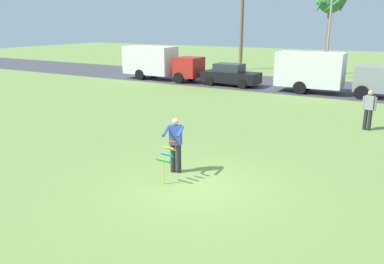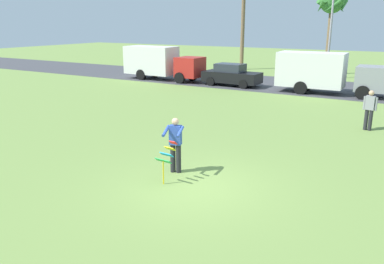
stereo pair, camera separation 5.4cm
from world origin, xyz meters
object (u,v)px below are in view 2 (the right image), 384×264
at_px(kite_held, 167,156).
at_px(person_walker_far, 370,109).
at_px(person_kite_flyer, 175,143).
at_px(streetlight_pole, 331,29).
at_px(parked_car_black, 231,75).
at_px(palm_tree_right_near, 332,4).
at_px(parked_truck_red_cab, 160,62).
at_px(parked_truck_grey_van, 324,72).

distance_m(kite_held, person_walker_far, 10.06).
height_order(person_kite_flyer, kite_held, person_kite_flyer).
bearing_deg(kite_held, streetlight_pole, 91.56).
distance_m(person_kite_flyer, parked_car_black, 17.45).
bearing_deg(parked_car_black, palm_tree_right_near, 65.87).
xyz_separation_m(palm_tree_right_near, person_walker_far, (5.63, -18.39, -5.04)).
bearing_deg(parked_truck_red_cab, streetlight_pole, 32.95).
bearing_deg(parked_truck_red_cab, parked_car_black, 0.01).
bearing_deg(parked_truck_red_cab, palm_tree_right_near, 43.09).
relative_size(parked_truck_red_cab, parked_car_black, 1.59).
height_order(palm_tree_right_near, streetlight_pole, palm_tree_right_near).
xyz_separation_m(person_kite_flyer, kite_held, (0.20, -0.78, -0.15)).
distance_m(person_kite_flyer, palm_tree_right_near, 27.19).
bearing_deg(parked_truck_grey_van, streetlight_pole, 99.69).
distance_m(person_kite_flyer, kite_held, 0.82).
distance_m(kite_held, streetlight_pole, 24.98).
distance_m(person_kite_flyer, streetlight_pole, 24.18).
distance_m(parked_truck_red_cab, palm_tree_right_near, 15.62).
bearing_deg(palm_tree_right_near, parked_truck_grey_van, -79.30).
xyz_separation_m(parked_car_black, parked_truck_grey_van, (6.50, -0.00, 0.64)).
bearing_deg(kite_held, parked_truck_grey_van, 87.99).
height_order(streetlight_pole, person_walker_far, streetlight_pole).
bearing_deg(person_walker_far, palm_tree_right_near, 107.02).
distance_m(palm_tree_right_near, streetlight_pole, 3.42).
bearing_deg(person_kite_flyer, person_walker_far, 61.53).
bearing_deg(person_kite_flyer, parked_truck_grey_van, 87.20).
bearing_deg(streetlight_pole, parked_car_black, -124.87).
height_order(person_kite_flyer, parked_truck_red_cab, parked_truck_red_cab).
bearing_deg(parked_truck_grey_van, palm_tree_right_near, 100.70).
bearing_deg(person_walker_far, parked_truck_grey_van, 114.33).
bearing_deg(person_kite_flyer, palm_tree_right_near, 92.40).
height_order(parked_truck_red_cab, parked_truck_grey_van, same).
bearing_deg(person_kite_flyer, parked_truck_red_cab, 126.11).
height_order(kite_held, person_walker_far, person_walker_far).
height_order(parked_truck_red_cab, streetlight_pole, streetlight_pole).
distance_m(parked_car_black, parked_truck_grey_van, 6.53).
bearing_deg(parked_car_black, person_kite_flyer, -70.96).
height_order(parked_car_black, palm_tree_right_near, palm_tree_right_near).
distance_m(parked_car_black, palm_tree_right_near, 12.33).
xyz_separation_m(kite_held, palm_tree_right_near, (-1.32, 27.48, 5.17)).
relative_size(parked_truck_red_cab, streetlight_pole, 0.96).
xyz_separation_m(parked_truck_grey_van, streetlight_pole, (-1.28, 7.49, 2.59)).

